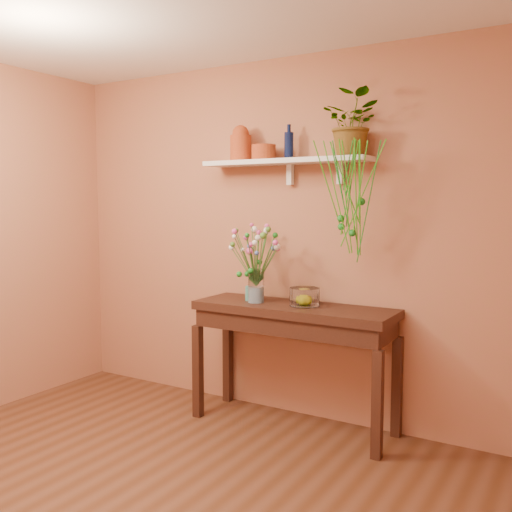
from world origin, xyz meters
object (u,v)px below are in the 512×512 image
at_px(sideboard, 293,323).
at_px(spider_plant, 354,124).
at_px(blue_bottle, 289,145).
at_px(bouquet, 257,248).
at_px(glass_bowl, 305,298).
at_px(terracotta_jug, 241,144).
at_px(glass_vase, 256,288).

bearing_deg(sideboard, spider_plant, 15.35).
xyz_separation_m(blue_bottle, bouquet, (-0.16, -0.18, -0.75)).
bearing_deg(blue_bottle, glass_bowl, -33.02).
distance_m(spider_plant, bouquet, 1.10).
bearing_deg(terracotta_jug, glass_bowl, -9.94).
xyz_separation_m(glass_vase, glass_bowl, (0.37, 0.06, -0.04)).
bearing_deg(glass_vase, terracotta_jug, 145.45).
bearing_deg(sideboard, bouquet, -172.99).
bearing_deg(glass_bowl, glass_vase, -171.44).
bearing_deg(glass_vase, spider_plant, 12.40).
bearing_deg(glass_bowl, sideboard, -170.33).
relative_size(terracotta_jug, bouquet, 0.59).
distance_m(sideboard, blue_bottle, 1.29).
bearing_deg(blue_bottle, terracotta_jug, -176.53).
bearing_deg(bouquet, glass_bowl, 7.60).
relative_size(terracotta_jug, glass_bowl, 1.25).
bearing_deg(spider_plant, bouquet, -168.08).
bearing_deg(sideboard, terracotta_jug, 167.11).
relative_size(sideboard, bouquet, 3.21).
relative_size(bouquet, glass_bowl, 2.13).
relative_size(sideboard, spider_plant, 3.41).
height_order(spider_plant, glass_bowl, spider_plant).
xyz_separation_m(spider_plant, glass_bowl, (-0.31, -0.09, -1.20)).
height_order(sideboard, glass_vase, glass_vase).
distance_m(glass_vase, bouquet, 0.30).
bearing_deg(bouquet, blue_bottle, 47.47).
relative_size(terracotta_jug, spider_plant, 0.62).
bearing_deg(blue_bottle, bouquet, -132.53).
distance_m(terracotta_jug, glass_vase, 1.11).
distance_m(sideboard, spider_plant, 1.45).
relative_size(sideboard, glass_vase, 6.02).
bearing_deg(glass_vase, sideboard, 8.25).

